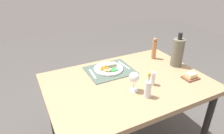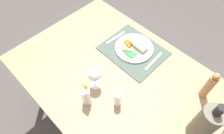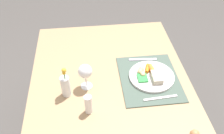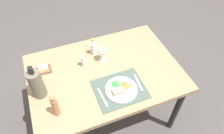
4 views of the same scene
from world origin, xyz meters
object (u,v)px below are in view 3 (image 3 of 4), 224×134
Objects in this scene: dining_table at (111,97)px; fork at (160,98)px; dinner_plate at (151,76)px; salt_shaker at (88,104)px; flower_vase at (66,86)px; wine_glass at (85,72)px; knife at (143,59)px.

fork is (-0.11, -0.25, 0.08)m from dining_table.
dinner_plate is 0.43m from salt_shaker.
flower_vase reaches higher than dining_table.
dinner_plate is 0.50m from flower_vase.
dining_table is 4.98× the size of dinner_plate.
dinner_plate is at bearing -86.21° from wine_glass.
wine_glass is (0.03, 0.14, 0.19)m from dining_table.
flower_vase reaches higher than salt_shaker.
salt_shaker reaches higher than dining_table.
flower_vase reaches higher than wine_glass.
salt_shaker is (-0.15, 0.13, 0.13)m from dining_table.
salt_shaker reaches higher than dinner_plate.
knife is at bearing -62.82° from wine_glass.
wine_glass is at bearing 77.69° from dining_table.
salt_shaker reaches higher than knife.
salt_shaker is at bearing 118.81° from dinner_plate.
knife is 0.42m from wine_glass.
fork is 1.06× the size of knife.
wine_glass is (-0.19, 0.37, 0.10)m from knife.
dinner_plate is 1.36× the size of flower_vase.
flower_vase reaches higher than dinner_plate.
dining_table is 6.79× the size of flower_vase.
flower_vase is at bearing 94.21° from dining_table.
wine_glass is 1.40× the size of salt_shaker.
flower_vase reaches higher than fork.
flower_vase is at bearing 120.81° from knife.
dinner_plate is at bearing -81.42° from flower_vase.
fork is at bearing -84.09° from salt_shaker.
salt_shaker is at bearing -139.02° from flower_vase.
knife is 1.59× the size of salt_shaker.
fork is 0.52m from flower_vase.
salt_shaker reaches higher than fork.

